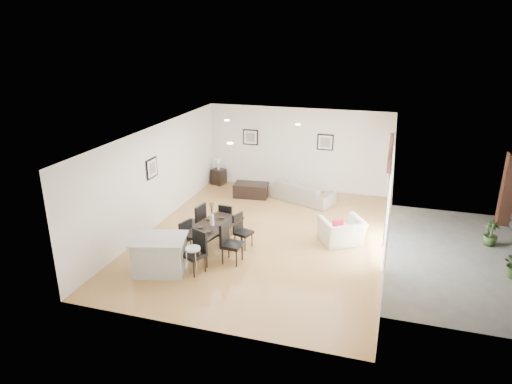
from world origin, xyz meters
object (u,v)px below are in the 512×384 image
(dining_chair_wnear, at_px, (183,236))
(dining_chair_head, at_px, (197,249))
(dining_chair_enear, at_px, (229,240))
(side_table, at_px, (219,177))
(sofa, at_px, (302,192))
(armchair, at_px, (342,231))
(dining_table, at_px, (212,228))
(dining_chair_foot, at_px, (227,218))
(bar_stool, at_px, (193,252))
(dining_chair_wfar, at_px, (197,221))
(kitchen_island, at_px, (160,255))
(dining_chair_efar, at_px, (241,229))
(coffee_table, at_px, (251,190))

(dining_chair_wnear, relative_size, dining_chair_head, 0.96)
(dining_chair_enear, bearing_deg, side_table, 28.00)
(sofa, distance_m, armchair, 3.06)
(dining_table, relative_size, dining_chair_foot, 2.12)
(dining_chair_foot, bearing_deg, dining_chair_enear, 116.32)
(bar_stool, bearing_deg, dining_table, 93.04)
(dining_chair_wfar, relative_size, dining_chair_head, 1.04)
(dining_chair_wfar, bearing_deg, kitchen_island, 3.13)
(dining_chair_enear, height_order, bar_stool, dining_chair_enear)
(dining_chair_efar, xyz_separation_m, side_table, (-2.27, 4.33, -0.21))
(kitchen_island, xyz_separation_m, bar_stool, (0.80, 0.00, 0.19))
(dining_chair_efar, distance_m, dining_chair_foot, 0.82)
(dining_table, relative_size, dining_chair_enear, 1.81)
(armchair, distance_m, coffee_table, 4.07)
(dining_table, distance_m, dining_chair_efar, 0.72)
(armchair, xyz_separation_m, dining_table, (-2.90, -1.32, 0.28))
(armchair, height_order, dining_chair_wfar, dining_chair_wfar)
(dining_chair_enear, xyz_separation_m, dining_chair_efar, (0.01, 0.82, -0.07))
(dining_chair_enear, relative_size, bar_stool, 1.40)
(armchair, relative_size, dining_chair_wfar, 1.01)
(sofa, distance_m, dining_chair_enear, 4.45)
(sofa, distance_m, dining_chair_foot, 3.28)
(sofa, xyz_separation_m, coffee_table, (-1.62, -0.08, -0.08))
(bar_stool, bearing_deg, dining_chair_wnear, 127.52)
(dining_chair_enear, relative_size, kitchen_island, 0.72)
(dining_chair_enear, xyz_separation_m, dining_chair_foot, (-0.57, 1.40, -0.08))
(armchair, bearing_deg, dining_chair_efar, -9.93)
(dining_chair_wfar, height_order, dining_chair_foot, dining_chair_wfar)
(kitchen_island, bearing_deg, dining_chair_wfar, 69.19)
(dining_chair_enear, height_order, dining_chair_foot, dining_chair_enear)
(dining_chair_enear, bearing_deg, kitchen_island, 127.88)
(kitchen_island, bearing_deg, dining_chair_enear, 18.77)
(dining_chair_wnear, height_order, dining_chair_efar, dining_chair_wnear)
(dining_chair_wnear, relative_size, coffee_table, 0.85)
(dining_chair_head, distance_m, bar_stool, 0.27)
(dining_chair_efar, relative_size, kitchen_island, 0.63)
(dining_chair_efar, bearing_deg, kitchen_island, 158.94)
(dining_chair_enear, height_order, kitchen_island, dining_chair_enear)
(dining_chair_wnear, bearing_deg, dining_table, 144.47)
(sofa, bearing_deg, dining_chair_efar, 99.87)
(armchair, distance_m, side_table, 5.74)
(side_table, bearing_deg, dining_chair_foot, -65.72)
(dining_chair_wnear, xyz_separation_m, side_table, (-1.13, 5.18, -0.24))
(dining_chair_enear, height_order, dining_chair_efar, dining_chair_enear)
(dining_chair_wnear, xyz_separation_m, dining_chair_wfar, (0.01, 0.81, 0.04))
(dining_chair_wfar, xyz_separation_m, dining_chair_efar, (1.13, 0.03, -0.08))
(sofa, xyz_separation_m, side_table, (-3.07, 0.78, -0.03))
(side_table, height_order, kitchen_island, kitchen_island)
(dining_chair_foot, relative_size, kitchen_island, 0.61)
(coffee_table, bearing_deg, sofa, -2.73)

